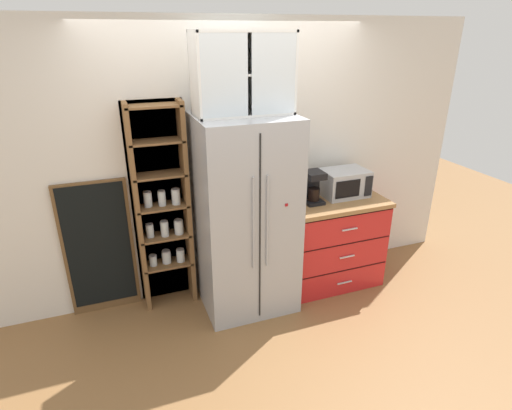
{
  "coord_description": "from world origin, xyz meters",
  "views": [
    {
      "loc": [
        -1.08,
        -3.2,
        2.43
      ],
      "look_at": [
        0.1,
        -0.01,
        0.99
      ],
      "focal_mm": 29.07,
      "sensor_mm": 36.0,
      "label": 1
    }
  ],
  "objects_px": {
    "chalkboard_menu": "(99,248)",
    "coffee_maker": "(312,186)",
    "bottle_cobalt": "(296,194)",
    "mug_sage": "(336,195)",
    "microwave": "(344,183)",
    "mug_red": "(334,194)",
    "refrigerator": "(246,216)"
  },
  "relations": [
    {
      "from": "coffee_maker",
      "to": "chalkboard_menu",
      "type": "bearing_deg",
      "value": 171.87
    },
    {
      "from": "mug_red",
      "to": "microwave",
      "type": "bearing_deg",
      "value": 17.66
    },
    {
      "from": "coffee_maker",
      "to": "mug_red",
      "type": "xyz_separation_m",
      "value": [
        0.24,
        -0.0,
        -0.11
      ]
    },
    {
      "from": "microwave",
      "to": "bottle_cobalt",
      "type": "distance_m",
      "value": 0.58
    },
    {
      "from": "coffee_maker",
      "to": "chalkboard_menu",
      "type": "distance_m",
      "value": 2.02
    },
    {
      "from": "refrigerator",
      "to": "mug_sage",
      "type": "distance_m",
      "value": 0.93
    },
    {
      "from": "chalkboard_menu",
      "to": "refrigerator",
      "type": "bearing_deg",
      "value": -14.86
    },
    {
      "from": "bottle_cobalt",
      "to": "chalkboard_menu",
      "type": "bearing_deg",
      "value": 169.24
    },
    {
      "from": "mug_red",
      "to": "bottle_cobalt",
      "type": "xyz_separation_m",
      "value": [
        -0.44,
        -0.05,
        0.08
      ]
    },
    {
      "from": "mug_red",
      "to": "chalkboard_menu",
      "type": "distance_m",
      "value": 2.24
    },
    {
      "from": "refrigerator",
      "to": "chalkboard_menu",
      "type": "distance_m",
      "value": 1.34
    },
    {
      "from": "microwave",
      "to": "bottle_cobalt",
      "type": "height_order",
      "value": "bottle_cobalt"
    },
    {
      "from": "refrigerator",
      "to": "microwave",
      "type": "xyz_separation_m",
      "value": [
        1.06,
        0.1,
        0.15
      ]
    },
    {
      "from": "microwave",
      "to": "mug_sage",
      "type": "bearing_deg",
      "value": -150.87
    },
    {
      "from": "refrigerator",
      "to": "microwave",
      "type": "relative_size",
      "value": 4.07
    },
    {
      "from": "bottle_cobalt",
      "to": "mug_sage",
      "type": "bearing_deg",
      "value": 2.98
    },
    {
      "from": "microwave",
      "to": "mug_sage",
      "type": "relative_size",
      "value": 3.74
    },
    {
      "from": "bottle_cobalt",
      "to": "coffee_maker",
      "type": "bearing_deg",
      "value": 15.93
    },
    {
      "from": "mug_sage",
      "to": "bottle_cobalt",
      "type": "xyz_separation_m",
      "value": [
        -0.44,
        -0.02,
        0.07
      ]
    },
    {
      "from": "bottle_cobalt",
      "to": "chalkboard_menu",
      "type": "relative_size",
      "value": 0.22
    },
    {
      "from": "chalkboard_menu",
      "to": "coffee_maker",
      "type": "bearing_deg",
      "value": -8.13
    },
    {
      "from": "bottle_cobalt",
      "to": "chalkboard_menu",
      "type": "xyz_separation_m",
      "value": [
        -1.76,
        0.33,
        -0.4
      ]
    },
    {
      "from": "coffee_maker",
      "to": "chalkboard_menu",
      "type": "relative_size",
      "value": 0.25
    },
    {
      "from": "coffee_maker",
      "to": "mug_sage",
      "type": "bearing_deg",
      "value": -7.77
    },
    {
      "from": "microwave",
      "to": "coffee_maker",
      "type": "xyz_separation_m",
      "value": [
        -0.38,
        -0.04,
        0.03
      ]
    },
    {
      "from": "microwave",
      "to": "chalkboard_menu",
      "type": "distance_m",
      "value": 2.38
    },
    {
      "from": "mug_sage",
      "to": "bottle_cobalt",
      "type": "bearing_deg",
      "value": -177.02
    },
    {
      "from": "microwave",
      "to": "coffee_maker",
      "type": "height_order",
      "value": "coffee_maker"
    },
    {
      "from": "refrigerator",
      "to": "mug_red",
      "type": "xyz_separation_m",
      "value": [
        0.93,
        0.06,
        0.06
      ]
    },
    {
      "from": "microwave",
      "to": "mug_sage",
      "type": "xyz_separation_m",
      "value": [
        -0.13,
        -0.07,
        -0.08
      ]
    },
    {
      "from": "microwave",
      "to": "mug_red",
      "type": "height_order",
      "value": "microwave"
    },
    {
      "from": "refrigerator",
      "to": "bottle_cobalt",
      "type": "relative_size",
      "value": 6.53
    }
  ]
}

